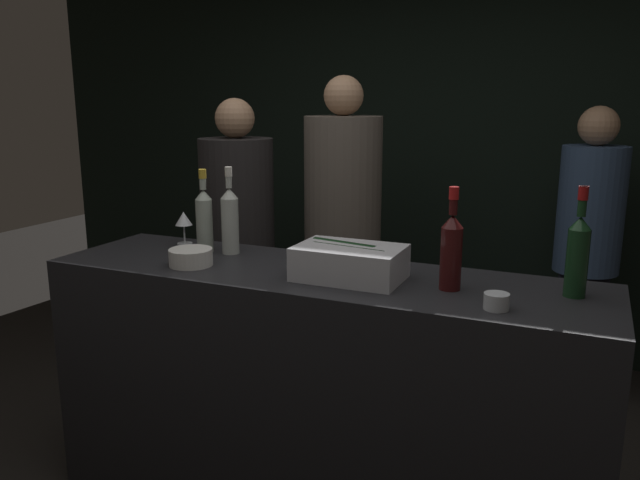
# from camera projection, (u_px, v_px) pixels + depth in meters

# --- Properties ---
(wall_back_chalkboard) EXTENTS (6.40, 0.06, 2.80)m
(wall_back_chalkboard) POSITION_uv_depth(u_px,v_px,m) (444.00, 142.00, 4.17)
(wall_back_chalkboard) COLOR black
(wall_back_chalkboard) RESTS_ON ground_plane
(bar_counter) EXTENTS (2.17, 0.59, 1.03)m
(bar_counter) POSITION_uv_depth(u_px,v_px,m) (317.00, 395.00, 2.50)
(bar_counter) COLOR black
(bar_counter) RESTS_ON ground_plane
(ice_bin_with_bottles) EXTENTS (0.39, 0.26, 0.13)m
(ice_bin_with_bottles) POSITION_uv_depth(u_px,v_px,m) (348.00, 261.00, 2.29)
(ice_bin_with_bottles) COLOR silver
(ice_bin_with_bottles) RESTS_ON bar_counter
(bowl_white) EXTENTS (0.17, 0.17, 0.07)m
(bowl_white) POSITION_uv_depth(u_px,v_px,m) (191.00, 257.00, 2.48)
(bowl_white) COLOR silver
(bowl_white) RESTS_ON bar_counter
(wine_glass) EXTENTS (0.08, 0.08, 0.15)m
(wine_glass) POSITION_uv_depth(u_px,v_px,m) (184.00, 220.00, 2.84)
(wine_glass) COLOR silver
(wine_glass) RESTS_ON bar_counter
(candle_votive) EXTENTS (0.08, 0.08, 0.05)m
(candle_votive) POSITION_uv_depth(u_px,v_px,m) (496.00, 301.00, 1.96)
(candle_votive) COLOR silver
(candle_votive) RESTS_ON bar_counter
(rose_wine_bottle) EXTENTS (0.07, 0.07, 0.36)m
(rose_wine_bottle) POSITION_uv_depth(u_px,v_px,m) (204.00, 218.00, 2.68)
(rose_wine_bottle) COLOR #9EA899
(rose_wine_bottle) RESTS_ON bar_counter
(red_wine_bottle_burgundy) EXTENTS (0.07, 0.07, 0.37)m
(red_wine_bottle_burgundy) POSITION_uv_depth(u_px,v_px,m) (578.00, 252.00, 2.06)
(red_wine_bottle_burgundy) COLOR #143319
(red_wine_bottle_burgundy) RESTS_ON bar_counter
(red_wine_bottle_tall) EXTENTS (0.07, 0.07, 0.36)m
(red_wine_bottle_tall) POSITION_uv_depth(u_px,v_px,m) (451.00, 248.00, 2.14)
(red_wine_bottle_tall) COLOR #380F0F
(red_wine_bottle_tall) RESTS_ON bar_counter
(white_wine_bottle) EXTENTS (0.07, 0.07, 0.37)m
(white_wine_bottle) POSITION_uv_depth(u_px,v_px,m) (230.00, 218.00, 2.65)
(white_wine_bottle) COLOR #B2B7AD
(white_wine_bottle) RESTS_ON bar_counter
(person_in_hoodie) EXTENTS (0.35, 0.35, 1.65)m
(person_in_hoodie) POSITION_uv_depth(u_px,v_px,m) (588.00, 241.00, 3.43)
(person_in_hoodie) COLOR black
(person_in_hoodie) RESTS_ON ground_plane
(person_blond_tee) EXTENTS (0.42, 0.42, 1.80)m
(person_blond_tee) POSITION_uv_depth(u_px,v_px,m) (343.00, 226.00, 3.41)
(person_blond_tee) COLOR black
(person_blond_tee) RESTS_ON ground_plane
(person_grey_polo) EXTENTS (0.40, 0.40, 1.68)m
(person_grey_polo) POSITION_uv_depth(u_px,v_px,m) (238.00, 238.00, 3.43)
(person_grey_polo) COLOR black
(person_grey_polo) RESTS_ON ground_plane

